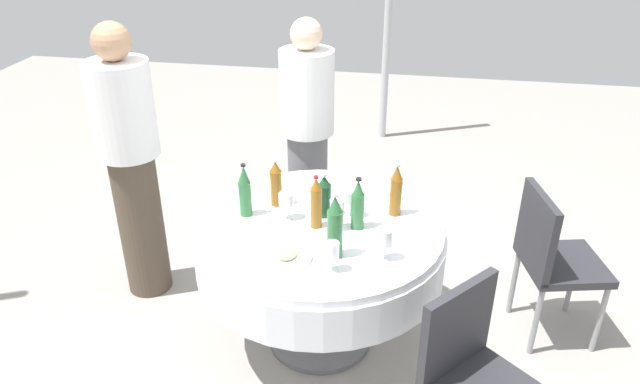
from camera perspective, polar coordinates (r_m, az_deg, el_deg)
ground_plane at (r=3.40m, az=0.00°, el=-13.79°), size 10.00×10.00×0.00m
dining_table at (r=3.04m, az=0.00°, el=-5.52°), size 1.25×1.25×0.74m
bottle_amber_near at (r=3.08m, az=-4.23°, el=0.78°), size 0.06×0.06×0.26m
bottle_green_outer at (r=3.00m, az=-7.20°, el=0.03°), size 0.06×0.06×0.28m
bottle_green_north at (r=2.64m, az=1.43°, el=-3.41°), size 0.07×0.07×0.32m
bottle_dark_green_far at (r=2.97m, az=0.40°, el=-0.41°), size 0.07×0.07×0.24m
bottle_amber_front at (r=2.87m, az=-0.37°, el=-1.09°), size 0.06×0.06×0.28m
bottle_amber_east at (r=3.00m, az=7.28°, el=0.09°), size 0.06×0.06×0.28m
bottle_green_rear at (r=2.87m, az=3.63°, el=-1.27°), size 0.06×0.06×0.27m
wine_glass_far at (r=2.66m, az=6.24°, el=-4.47°), size 0.07×0.07×0.15m
wine_glass_front at (r=2.95m, az=-3.26°, el=-0.78°), size 0.07×0.07×0.14m
wine_glass_east at (r=2.57m, az=1.18°, el=-5.76°), size 0.06×0.06×0.14m
wine_glass_rear at (r=2.97m, az=2.94°, el=-0.57°), size 0.07×0.07×0.15m
wine_glass_west at (r=2.86m, az=1.64°, el=-1.54°), size 0.07×0.07×0.16m
plate_west at (r=3.26m, az=4.91°, el=0.14°), size 0.21×0.21×0.02m
plate_south at (r=2.70m, az=-3.21°, el=-6.19°), size 0.23×0.23×0.04m
fork_outer at (r=3.25m, az=-0.75°, el=0.10°), size 0.04×0.18×0.00m
spoon_north at (r=2.91m, az=-5.63°, el=-3.65°), size 0.18×0.02×0.00m
knife_far at (r=2.92m, az=7.70°, el=-3.70°), size 0.17×0.09×0.00m
person_near at (r=3.49m, az=-17.62°, el=2.74°), size 0.34×0.34×1.63m
person_outer at (r=3.83m, az=-1.22°, el=5.54°), size 0.34×0.34×1.54m
chair_east at (r=2.56m, az=14.40°, el=-16.19°), size 0.56×0.56×0.87m
chair_rear at (r=3.35m, az=21.21°, el=-5.53°), size 0.48×0.48×0.87m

